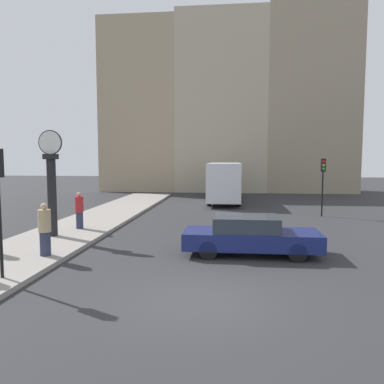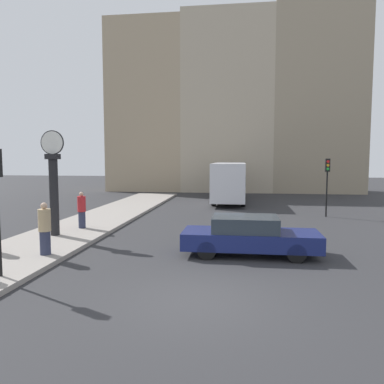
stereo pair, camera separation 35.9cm
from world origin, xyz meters
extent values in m
plane|color=#2D2D30|center=(0.00, 0.00, 0.00)|extent=(120.00, 120.00, 0.00)
cube|color=gray|center=(-6.59, 11.41, 0.08)|extent=(3.56, 26.81, 0.15)
cube|color=tan|center=(-8.83, 30.25, 8.64)|extent=(7.75, 5.00, 17.28)
cube|color=#B7A88E|center=(-0.46, 30.25, 8.87)|extent=(8.98, 5.00, 17.73)
cube|color=gray|center=(8.36, 30.25, 8.97)|extent=(8.68, 5.00, 17.93)
cube|color=navy|center=(1.35, 4.40, 0.56)|extent=(4.73, 1.79, 0.58)
cube|color=#2D3842|center=(1.16, 4.40, 1.11)|extent=(2.27, 1.61, 0.52)
cylinder|color=black|center=(2.82, 5.19, 0.31)|extent=(0.63, 0.22, 0.63)
cylinder|color=black|center=(2.82, 3.61, 0.31)|extent=(0.63, 0.22, 0.63)
cylinder|color=black|center=(-0.11, 5.19, 0.31)|extent=(0.63, 0.22, 0.63)
cylinder|color=black|center=(-0.11, 3.61, 0.31)|extent=(0.63, 0.22, 0.63)
cube|color=silver|center=(0.11, 20.81, 1.69)|extent=(2.35, 9.79, 2.67)
cube|color=#1E232D|center=(0.11, 20.81, 1.88)|extent=(2.37, 9.59, 0.79)
cylinder|color=black|center=(1.14, 23.84, 0.45)|extent=(0.28, 0.90, 0.90)
cylinder|color=black|center=(-0.93, 23.84, 0.45)|extent=(0.28, 0.90, 0.90)
cylinder|color=black|center=(1.14, 17.77, 0.45)|extent=(0.28, 0.90, 0.90)
cylinder|color=black|center=(-0.93, 17.77, 0.45)|extent=(0.28, 0.90, 0.90)
cylinder|color=black|center=(-5.54, 0.63, 1.52)|extent=(0.09, 0.09, 2.73)
cylinder|color=black|center=(5.91, 13.68, 1.31)|extent=(0.09, 0.09, 2.61)
cube|color=black|center=(5.91, 13.68, 2.99)|extent=(0.26, 0.20, 0.76)
cylinder|color=red|center=(5.91, 13.56, 3.20)|extent=(0.15, 0.04, 0.15)
cylinder|color=orange|center=(5.91, 13.56, 2.99)|extent=(0.15, 0.04, 0.15)
cylinder|color=green|center=(5.91, 13.56, 2.78)|extent=(0.15, 0.04, 0.15)
cylinder|color=black|center=(-6.77, 6.04, 1.75)|extent=(0.37, 0.37, 3.20)
cube|color=black|center=(-6.77, 6.04, 3.46)|extent=(0.48, 0.48, 0.22)
cylinder|color=black|center=(-6.77, 6.04, 4.04)|extent=(1.01, 0.04, 1.01)
cylinder|color=white|center=(-6.77, 6.04, 4.04)|extent=(0.93, 0.06, 0.93)
cylinder|color=#2D334C|center=(-5.52, 2.98, 0.55)|extent=(0.35, 0.35, 0.80)
cylinder|color=tan|center=(-5.52, 2.98, 1.33)|extent=(0.41, 0.41, 0.74)
sphere|color=tan|center=(-5.52, 2.98, 1.81)|extent=(0.22, 0.22, 0.22)
cylinder|color=#2D334C|center=(-6.32, 7.73, 0.54)|extent=(0.32, 0.32, 0.77)
cylinder|color=red|center=(-6.32, 7.73, 1.28)|extent=(0.38, 0.38, 0.71)
sphere|color=tan|center=(-6.32, 7.73, 1.74)|extent=(0.20, 0.20, 0.20)
camera|label=1|loc=(0.65, -8.69, 3.40)|focal=35.00mm
camera|label=2|loc=(1.01, -8.65, 3.40)|focal=35.00mm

